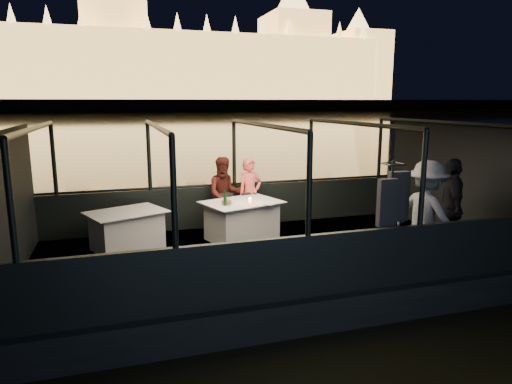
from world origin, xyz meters
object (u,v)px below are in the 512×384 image
object	(u,v)px
coat_stand	(390,222)
wine_bottle	(225,198)
dining_table_central	(242,220)
person_man_maroon	(225,196)
passenger_dark	(450,208)
chair_port_right	(252,211)
dining_table_aft	(127,229)
passenger_stripe	(426,217)
person_woman_coral	(250,194)
chair_port_left	(227,213)

from	to	relation	value
coat_stand	wine_bottle	size ratio (longest dim) A/B	5.97
dining_table_central	person_man_maroon	size ratio (longest dim) A/B	0.92
dining_table_central	passenger_dark	distance (m)	3.85
chair_port_right	person_man_maroon	world-z (taller)	person_man_maroon
person_man_maroon	passenger_dark	size ratio (longest dim) A/B	0.90
dining_table_aft	passenger_stripe	distance (m)	5.27
dining_table_central	passenger_stripe	distance (m)	3.46
dining_table_central	person_woman_coral	distance (m)	0.89
dining_table_central	person_woman_coral	world-z (taller)	person_woman_coral
person_man_maroon	wine_bottle	bearing A→B (deg)	-98.71
chair_port_right	wine_bottle	world-z (taller)	wine_bottle
chair_port_right	person_man_maroon	distance (m)	0.65
person_woman_coral	chair_port_left	bearing A→B (deg)	-168.34
coat_stand	person_man_maroon	xyz separation A→B (m)	(-1.76, 3.38, -0.15)
dining_table_aft	person_man_maroon	world-z (taller)	person_man_maroon
passenger_dark	chair_port_right	bearing A→B (deg)	-102.90
chair_port_right	coat_stand	size ratio (longest dim) A/B	0.43
wine_bottle	person_man_maroon	bearing A→B (deg)	77.11
person_man_maroon	dining_table_aft	bearing A→B (deg)	-157.64
passenger_stripe	wine_bottle	distance (m)	3.57
chair_port_right	coat_stand	world-z (taller)	coat_stand
passenger_stripe	person_woman_coral	bearing A→B (deg)	16.11
chair_port_left	chair_port_right	world-z (taller)	same
chair_port_left	passenger_stripe	bearing A→B (deg)	-61.97
dining_table_aft	passenger_stripe	size ratio (longest dim) A/B	0.75
person_woman_coral	person_man_maroon	bearing A→B (deg)	166.30
dining_table_central	chair_port_left	xyz separation A→B (m)	(-0.19, 0.45, 0.06)
dining_table_aft	coat_stand	bearing A→B (deg)	-35.67
person_man_maroon	chair_port_left	bearing A→B (deg)	-89.29
dining_table_aft	person_man_maroon	bearing A→B (deg)	18.18
chair_port_right	passenger_dark	bearing A→B (deg)	-57.82
coat_stand	passenger_stripe	xyz separation A→B (m)	(0.85, 0.25, -0.05)
dining_table_aft	chair_port_right	world-z (taller)	chair_port_right
dining_table_aft	person_man_maroon	distance (m)	2.16
chair_port_left	person_woman_coral	size ratio (longest dim) A/B	0.52
dining_table_central	passenger_stripe	world-z (taller)	passenger_stripe
chair_port_left	person_man_maroon	world-z (taller)	person_man_maroon
dining_table_central	passenger_dark	size ratio (longest dim) A/B	0.83
chair_port_left	passenger_dark	size ratio (longest dim) A/B	0.46
dining_table_central	dining_table_aft	distance (m)	2.19
dining_table_aft	wine_bottle	xyz separation A→B (m)	(1.80, -0.29, 0.53)
chair_port_right	dining_table_aft	bearing A→B (deg)	171.64
dining_table_aft	passenger_dark	xyz separation A→B (m)	(5.45, -2.06, 0.47)
coat_stand	person_woman_coral	xyz separation A→B (m)	(-1.21, 3.38, -0.15)
person_woman_coral	dining_table_aft	bearing A→B (deg)	-179.24
chair_port_left	chair_port_right	bearing A→B (deg)	-12.86
person_woman_coral	passenger_dark	distance (m)	3.96
dining_table_central	wine_bottle	distance (m)	0.70
coat_stand	wine_bottle	xyz separation A→B (m)	(-1.98, 2.42, 0.02)
person_woman_coral	passenger_stripe	xyz separation A→B (m)	(2.06, -3.13, 0.10)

